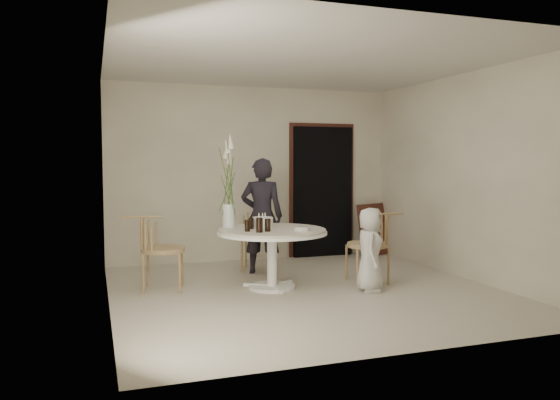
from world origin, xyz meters
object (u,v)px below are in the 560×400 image
object	(u,v)px
chair_left	(152,242)
girl	(262,216)
chair_far	(259,230)
birthday_cake	(263,222)
table	(272,238)
boy	(370,249)
chair_right	(377,237)
flower_vase	(229,191)

from	to	relation	value
chair_left	girl	size ratio (longest dim) A/B	0.57
chair_left	chair_far	bearing A→B (deg)	-48.94
birthday_cake	table	bearing A→B (deg)	-75.27
boy	table	bearing A→B (deg)	90.24
girl	birthday_cake	xyz separation A→B (m)	(-0.21, -0.72, -0.00)
boy	birthday_cake	world-z (taller)	boy
boy	girl	bearing A→B (deg)	57.70
chair_far	birthday_cake	distance (m)	1.11
chair_far	chair_right	xyz separation A→B (m)	(1.17, -1.34, 0.01)
girl	birthday_cake	distance (m)	0.75
chair_far	table	bearing A→B (deg)	-76.14
chair_right	boy	bearing A→B (deg)	-30.62
boy	flower_vase	xyz separation A→B (m)	(-1.53, 0.79, 0.68)
table	boy	xyz separation A→B (m)	(1.07, -0.49, -0.12)
flower_vase	birthday_cake	bearing A→B (deg)	-12.01
chair_far	boy	xyz separation A→B (m)	(0.85, -1.76, -0.07)
table	girl	world-z (taller)	girl
girl	chair_right	bearing A→B (deg)	162.55
chair_far	chair_right	distance (m)	1.78
girl	table	bearing A→B (deg)	102.45
chair_far	girl	world-z (taller)	girl
chair_left	flower_vase	size ratio (longest dim) A/B	0.78
flower_vase	girl	bearing A→B (deg)	45.63
chair_left	girl	xyz separation A→B (m)	(1.54, 0.54, 0.21)
chair_far	chair_left	distance (m)	1.82
chair_far	flower_vase	size ratio (longest dim) A/B	0.75
chair_right	boy	xyz separation A→B (m)	(-0.32, -0.41, -0.08)
boy	flower_vase	world-z (taller)	flower_vase
chair_left	girl	bearing A→B (deg)	-58.36
table	boy	distance (m)	1.18
birthday_cake	flower_vase	xyz separation A→B (m)	(-0.41, 0.09, 0.38)
flower_vase	table	bearing A→B (deg)	-32.49
chair_far	boy	distance (m)	1.95
table	chair_right	distance (m)	1.38
table	girl	bearing A→B (deg)	80.54
chair_left	birthday_cake	distance (m)	1.36
chair_left	birthday_cake	world-z (taller)	chair_left
girl	chair_far	bearing A→B (deg)	-77.87
birthday_cake	chair_left	bearing A→B (deg)	172.31
chair_left	boy	world-z (taller)	boy
table	flower_vase	xyz separation A→B (m)	(-0.46, 0.30, 0.56)
birthday_cake	flower_vase	size ratio (longest dim) A/B	0.22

